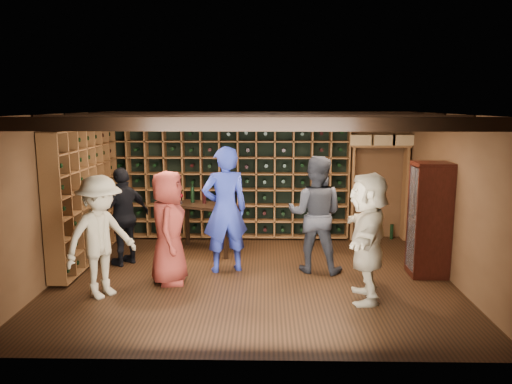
{
  "coord_description": "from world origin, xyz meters",
  "views": [
    {
      "loc": [
        0.19,
        -7.33,
        2.64
      ],
      "look_at": [
        0.05,
        0.2,
        1.31
      ],
      "focal_mm": 35.0,
      "sensor_mm": 36.0,
      "label": 1
    }
  ],
  "objects_px": {
    "man_grey_suit": "(315,214)",
    "tasting_table": "(205,210)",
    "guest_red_floral": "(168,228)",
    "guest_woman_black": "(124,216)",
    "guest_beige": "(367,237)",
    "display_cabinet": "(429,222)",
    "guest_khaki": "(100,237)",
    "man_blue_shirt": "(225,210)"
  },
  "relations": [
    {
      "from": "man_blue_shirt",
      "to": "man_grey_suit",
      "type": "distance_m",
      "value": 1.43
    },
    {
      "from": "tasting_table",
      "to": "guest_khaki",
      "type": "bearing_deg",
      "value": -96.06
    },
    {
      "from": "display_cabinet",
      "to": "guest_beige",
      "type": "distance_m",
      "value": 1.52
    },
    {
      "from": "display_cabinet",
      "to": "guest_khaki",
      "type": "height_order",
      "value": "display_cabinet"
    },
    {
      "from": "guest_red_floral",
      "to": "guest_khaki",
      "type": "distance_m",
      "value": 1.0
    },
    {
      "from": "man_blue_shirt",
      "to": "guest_woman_black",
      "type": "bearing_deg",
      "value": -28.95
    },
    {
      "from": "guest_beige",
      "to": "tasting_table",
      "type": "height_order",
      "value": "guest_beige"
    },
    {
      "from": "guest_red_floral",
      "to": "guest_woman_black",
      "type": "bearing_deg",
      "value": 41.45
    },
    {
      "from": "man_grey_suit",
      "to": "guest_woman_black",
      "type": "relative_size",
      "value": 1.14
    },
    {
      "from": "guest_woman_black",
      "to": "tasting_table",
      "type": "height_order",
      "value": "guest_woman_black"
    },
    {
      "from": "guest_red_floral",
      "to": "guest_woman_black",
      "type": "xyz_separation_m",
      "value": [
        -0.9,
        0.86,
        -0.03
      ]
    },
    {
      "from": "guest_red_floral",
      "to": "guest_khaki",
      "type": "relative_size",
      "value": 0.99
    },
    {
      "from": "guest_woman_black",
      "to": "guest_khaki",
      "type": "xyz_separation_m",
      "value": [
        0.07,
        -1.41,
        0.04
      ]
    },
    {
      "from": "guest_khaki",
      "to": "man_blue_shirt",
      "type": "bearing_deg",
      "value": -19.12
    },
    {
      "from": "man_grey_suit",
      "to": "guest_woman_black",
      "type": "distance_m",
      "value": 3.14
    },
    {
      "from": "guest_khaki",
      "to": "tasting_table",
      "type": "bearing_deg",
      "value": 7.73
    },
    {
      "from": "display_cabinet",
      "to": "guest_red_floral",
      "type": "relative_size",
      "value": 1.03
    },
    {
      "from": "guest_khaki",
      "to": "guest_beige",
      "type": "bearing_deg",
      "value": -54.1
    },
    {
      "from": "man_grey_suit",
      "to": "guest_woman_black",
      "type": "bearing_deg",
      "value": 9.28
    },
    {
      "from": "display_cabinet",
      "to": "guest_beige",
      "type": "xyz_separation_m",
      "value": [
        -1.15,
        -1.0,
        0.02
      ]
    },
    {
      "from": "man_blue_shirt",
      "to": "tasting_table",
      "type": "distance_m",
      "value": 1.15
    },
    {
      "from": "man_grey_suit",
      "to": "guest_woman_black",
      "type": "height_order",
      "value": "man_grey_suit"
    },
    {
      "from": "display_cabinet",
      "to": "guest_red_floral",
      "type": "distance_m",
      "value": 3.98
    },
    {
      "from": "man_blue_shirt",
      "to": "guest_woman_black",
      "type": "distance_m",
      "value": 1.73
    },
    {
      "from": "man_blue_shirt",
      "to": "man_grey_suit",
      "type": "xyz_separation_m",
      "value": [
        1.43,
        0.03,
        -0.07
      ]
    },
    {
      "from": "man_blue_shirt",
      "to": "guest_beige",
      "type": "xyz_separation_m",
      "value": [
        2.01,
        -1.15,
        -0.12
      ]
    },
    {
      "from": "man_grey_suit",
      "to": "guest_khaki",
      "type": "bearing_deg",
      "value": 34.74
    },
    {
      "from": "display_cabinet",
      "to": "guest_khaki",
      "type": "distance_m",
      "value": 4.88
    },
    {
      "from": "guest_beige",
      "to": "display_cabinet",
      "type": "bearing_deg",
      "value": 139.18
    },
    {
      "from": "man_blue_shirt",
      "to": "guest_beige",
      "type": "bearing_deg",
      "value": 131.45
    },
    {
      "from": "display_cabinet",
      "to": "tasting_table",
      "type": "bearing_deg",
      "value": 161.67
    },
    {
      "from": "guest_red_floral",
      "to": "guest_beige",
      "type": "bearing_deg",
      "value": -106.68
    },
    {
      "from": "guest_red_floral",
      "to": "guest_woman_black",
      "type": "distance_m",
      "value": 1.25
    },
    {
      "from": "guest_beige",
      "to": "tasting_table",
      "type": "bearing_deg",
      "value": -123.57
    },
    {
      "from": "man_grey_suit",
      "to": "display_cabinet",
      "type": "bearing_deg",
      "value": -171.97
    },
    {
      "from": "man_grey_suit",
      "to": "tasting_table",
      "type": "xyz_separation_m",
      "value": [
        -1.87,
        1.0,
        -0.15
      ]
    },
    {
      "from": "guest_woman_black",
      "to": "guest_beige",
      "type": "height_order",
      "value": "guest_beige"
    },
    {
      "from": "guest_red_floral",
      "to": "guest_khaki",
      "type": "bearing_deg",
      "value": 118.69
    },
    {
      "from": "guest_khaki",
      "to": "man_grey_suit",
      "type": "bearing_deg",
      "value": -32.93
    },
    {
      "from": "man_blue_shirt",
      "to": "tasting_table",
      "type": "relative_size",
      "value": 1.54
    },
    {
      "from": "man_grey_suit",
      "to": "tasting_table",
      "type": "relative_size",
      "value": 1.43
    },
    {
      "from": "guest_beige",
      "to": "tasting_table",
      "type": "xyz_separation_m",
      "value": [
        -2.46,
        2.19,
        -0.1
      ]
    }
  ]
}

